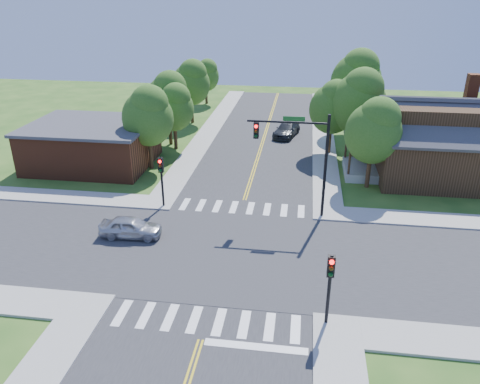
# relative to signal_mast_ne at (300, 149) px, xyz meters

# --- Properties ---
(ground) EXTENTS (100.00, 100.00, 0.00)m
(ground) POSITION_rel_signal_mast_ne_xyz_m (-3.91, -5.59, -4.85)
(ground) COLOR #275119
(ground) RESTS_ON ground
(road_ns) EXTENTS (10.00, 90.00, 0.04)m
(road_ns) POSITION_rel_signal_mast_ne_xyz_m (-3.91, -5.59, -4.83)
(road_ns) COLOR #2D2D30
(road_ns) RESTS_ON ground
(road_ew) EXTENTS (90.00, 10.00, 0.04)m
(road_ew) POSITION_rel_signal_mast_ne_xyz_m (-3.91, -5.59, -4.83)
(road_ew) COLOR #2D2D30
(road_ew) RESTS_ON ground
(intersection_patch) EXTENTS (10.20, 10.20, 0.06)m
(intersection_patch) POSITION_rel_signal_mast_ne_xyz_m (-3.91, -5.59, -4.85)
(intersection_patch) COLOR #2D2D30
(intersection_patch) RESTS_ON ground
(sidewalk_ne) EXTENTS (40.00, 40.00, 0.14)m
(sidewalk_ne) POSITION_rel_signal_mast_ne_xyz_m (11.90, 10.23, -4.78)
(sidewalk_ne) COLOR #9E9B93
(sidewalk_ne) RESTS_ON ground
(sidewalk_nw) EXTENTS (40.00, 40.00, 0.14)m
(sidewalk_nw) POSITION_rel_signal_mast_ne_xyz_m (-19.73, 10.23, -4.78)
(sidewalk_nw) COLOR #9E9B93
(sidewalk_nw) RESTS_ON ground
(crosswalk_north) EXTENTS (8.85, 2.00, 0.01)m
(crosswalk_north) POSITION_rel_signal_mast_ne_xyz_m (-3.91, 0.61, -4.80)
(crosswalk_north) COLOR white
(crosswalk_north) RESTS_ON ground
(crosswalk_south) EXTENTS (8.85, 2.00, 0.01)m
(crosswalk_south) POSITION_rel_signal_mast_ne_xyz_m (-3.91, -11.79, -4.80)
(crosswalk_south) COLOR white
(crosswalk_south) RESTS_ON ground
(centerline) EXTENTS (0.30, 90.00, 0.01)m
(centerline) POSITION_rel_signal_mast_ne_xyz_m (-3.91, -5.59, -4.80)
(centerline) COLOR yellow
(centerline) RESTS_ON ground
(stop_bar) EXTENTS (4.60, 0.45, 0.09)m
(stop_bar) POSITION_rel_signal_mast_ne_xyz_m (-1.41, -13.19, -4.85)
(stop_bar) COLOR white
(stop_bar) RESTS_ON ground
(signal_mast_ne) EXTENTS (5.30, 0.42, 7.20)m
(signal_mast_ne) POSITION_rel_signal_mast_ne_xyz_m (0.00, 0.00, 0.00)
(signal_mast_ne) COLOR black
(signal_mast_ne) RESTS_ON ground
(signal_pole_se) EXTENTS (0.34, 0.42, 3.80)m
(signal_pole_se) POSITION_rel_signal_mast_ne_xyz_m (1.69, -11.21, -2.19)
(signal_pole_se) COLOR black
(signal_pole_se) RESTS_ON ground
(signal_pole_nw) EXTENTS (0.34, 0.42, 3.80)m
(signal_pole_nw) POSITION_rel_signal_mast_ne_xyz_m (-9.51, -0.01, -2.19)
(signal_pole_nw) COLOR black
(signal_pole_nw) RESTS_ON ground
(house_ne) EXTENTS (13.05, 8.80, 7.11)m
(house_ne) POSITION_rel_signal_mast_ne_xyz_m (11.19, 8.65, -1.52)
(house_ne) COLOR black
(house_ne) RESTS_ON ground
(building_nw) EXTENTS (10.40, 8.40, 3.73)m
(building_nw) POSITION_rel_signal_mast_ne_xyz_m (-18.11, 7.61, -2.97)
(building_nw) COLOR brown
(building_nw) RESTS_ON ground
(tree_e_a) EXTENTS (4.25, 4.04, 7.23)m
(tree_e_a) POSITION_rel_signal_mast_ne_xyz_m (5.40, 5.73, -0.12)
(tree_e_a) COLOR #382314
(tree_e_a) RESTS_ON ground
(tree_e_b) EXTENTS (4.85, 4.61, 8.25)m
(tree_e_b) POSITION_rel_signal_mast_ne_xyz_m (4.80, 12.47, 0.56)
(tree_e_b) COLOR #382314
(tree_e_b) RESTS_ON ground
(tree_e_c) EXTENTS (5.22, 4.96, 8.87)m
(tree_e_c) POSITION_rel_signal_mast_ne_xyz_m (5.28, 20.63, 0.96)
(tree_e_c) COLOR #382314
(tree_e_c) RESTS_ON ground
(tree_e_d) EXTENTS (4.10, 3.89, 6.96)m
(tree_e_d) POSITION_rel_signal_mast_ne_xyz_m (5.35, 29.08, -0.29)
(tree_e_d) COLOR #382314
(tree_e_d) RESTS_ON ground
(tree_w_a) EXTENTS (4.29, 4.08, 7.29)m
(tree_w_a) POSITION_rel_signal_mast_ne_xyz_m (-12.70, 7.36, -0.07)
(tree_w_a) COLOR #382314
(tree_w_a) RESTS_ON ground
(tree_w_b) EXTENTS (4.30, 4.09, 7.32)m
(tree_w_b) POSITION_rel_signal_mast_ne_xyz_m (-12.87, 14.07, -0.06)
(tree_w_b) COLOR #382314
(tree_w_b) RESTS_ON ground
(tree_w_c) EXTENTS (4.26, 4.04, 7.24)m
(tree_w_c) POSITION_rel_signal_mast_ne_xyz_m (-12.57, 22.11, -0.11)
(tree_w_c) COLOR #382314
(tree_w_c) RESTS_ON ground
(tree_w_d) EXTENTS (3.48, 3.31, 5.91)m
(tree_w_d) POSITION_rel_signal_mast_ne_xyz_m (-12.89, 31.59, -0.98)
(tree_w_d) COLOR #382314
(tree_w_d) RESTS_ON ground
(tree_house) EXTENTS (4.12, 3.92, 7.01)m
(tree_house) POSITION_rel_signal_mast_ne_xyz_m (2.65, 13.36, -0.26)
(tree_house) COLOR #382314
(tree_house) RESTS_ON ground
(tree_bldg) EXTENTS (3.79, 3.60, 6.45)m
(tree_bldg) POSITION_rel_signal_mast_ne_xyz_m (-11.99, 12.75, -0.63)
(tree_bldg) COLOR #382314
(tree_bldg) RESTS_ON ground
(car_silver) EXTENTS (1.95, 4.04, 1.32)m
(car_silver) POSITION_rel_signal_mast_ne_xyz_m (-10.29, -4.48, -4.19)
(car_silver) COLOR #BBBCC3
(car_silver) RESTS_ON ground
(car_dgrey) EXTENTS (4.21, 5.73, 1.40)m
(car_dgrey) POSITION_rel_signal_mast_ne_xyz_m (-1.63, 18.40, -4.15)
(car_dgrey) COLOR #2C2F31
(car_dgrey) RESTS_ON ground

